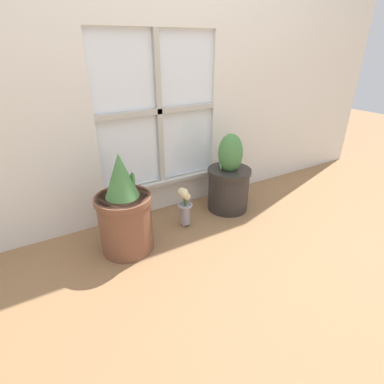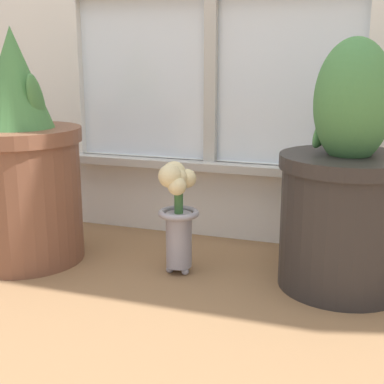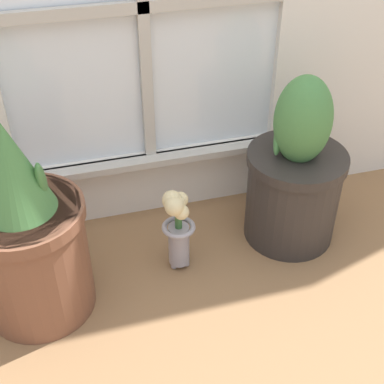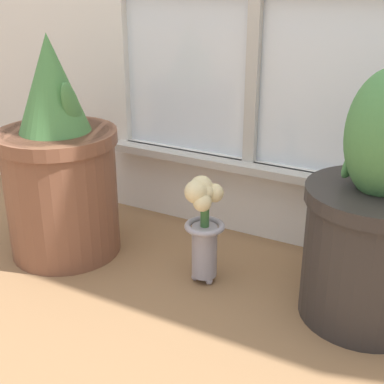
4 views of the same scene
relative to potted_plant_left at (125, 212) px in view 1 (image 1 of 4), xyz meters
name	(u,v)px [view 1 (image 1 of 4)]	position (x,y,z in m)	size (l,w,h in m)	color
ground_plane	(196,238)	(0.43, -0.12, -0.26)	(10.00, 10.00, 0.00)	olive
wall_with_window	(154,24)	(0.43, 0.38, 1.01)	(4.40, 0.10, 2.50)	silver
potted_plant_left	(125,212)	(0.00, 0.00, 0.00)	(0.34, 0.34, 0.63)	brown
potted_plant_right	(229,180)	(0.85, 0.10, -0.02)	(0.33, 0.33, 0.60)	#2D2826
flower_vase	(185,204)	(0.44, 0.05, -0.09)	(0.11, 0.11, 0.30)	#99939E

